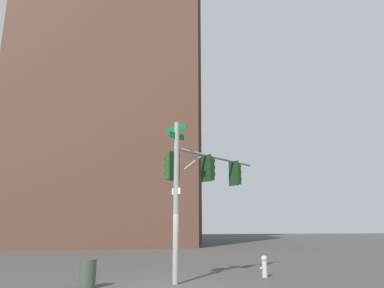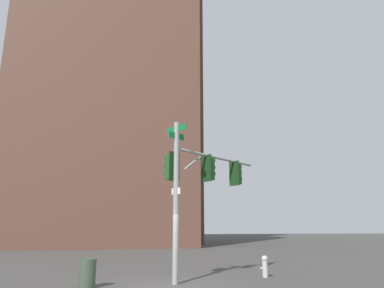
% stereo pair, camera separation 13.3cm
% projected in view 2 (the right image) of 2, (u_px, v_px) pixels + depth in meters
% --- Properties ---
extents(ground_plane, '(200.00, 200.00, 0.00)m').
position_uv_depth(ground_plane, '(170.00, 286.00, 12.45)').
color(ground_plane, '#423F3D').
extents(signal_pole_assembly, '(4.77, 3.36, 6.12)m').
position_uv_depth(signal_pole_assembly, '(199.00, 177.00, 14.70)').
color(signal_pole_assembly, gray).
rests_on(signal_pole_assembly, ground_plane).
extents(fire_hydrant, '(0.34, 0.26, 0.87)m').
position_uv_depth(fire_hydrant, '(265.00, 265.00, 14.61)').
color(fire_hydrant, '#B2B2B7').
rests_on(fire_hydrant, ground_plane).
extents(litter_bin, '(0.56, 0.56, 0.95)m').
position_uv_depth(litter_bin, '(87.00, 273.00, 12.04)').
color(litter_bin, '#384738').
rests_on(litter_bin, ground_plane).
extents(building_brick_nearside, '(20.35, 18.97, 38.06)m').
position_uv_depth(building_brick_nearside, '(107.00, 95.00, 46.21)').
color(building_brick_nearside, brown).
rests_on(building_brick_nearside, ground_plane).
extents(building_brick_midblock, '(16.50, 14.93, 37.82)m').
position_uv_depth(building_brick_midblock, '(137.00, 112.00, 52.45)').
color(building_brick_midblock, brown).
rests_on(building_brick_midblock, ground_plane).
extents(building_glass_tower, '(24.28, 28.98, 82.87)m').
position_uv_depth(building_glass_tower, '(122.00, 31.00, 72.32)').
color(building_glass_tower, '#9EC6C1').
rests_on(building_glass_tower, ground_plane).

